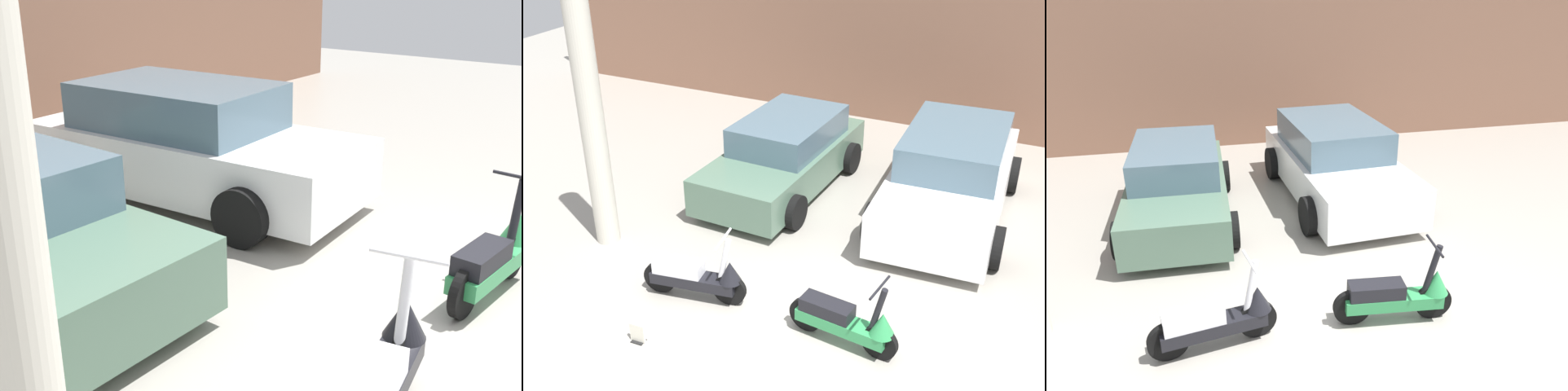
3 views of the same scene
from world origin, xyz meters
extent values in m
plane|color=#9E998E|center=(0.00, 0.00, 0.00)|extent=(28.00, 28.00, 0.00)
cube|color=#845B47|center=(0.00, 7.86, 1.84)|extent=(19.60, 0.12, 3.67)
cylinder|color=black|center=(-1.09, 0.56, 0.22)|extent=(0.46, 0.15, 0.45)
cylinder|color=black|center=(-2.07, 0.40, 0.22)|extent=(0.46, 0.15, 0.45)
cube|color=black|center=(-1.58, 0.48, 0.28)|extent=(1.20, 0.46, 0.16)
cube|color=white|center=(-1.78, 0.45, 0.45)|extent=(0.69, 0.37, 0.18)
cylinder|color=white|center=(-1.14, 0.55, 0.68)|extent=(0.22, 0.11, 0.64)
cylinder|color=white|center=(-1.14, 0.55, 0.99)|extent=(0.12, 0.52, 0.03)
cone|color=black|center=(-1.07, 0.57, 0.50)|extent=(0.35, 0.35, 0.29)
cylinder|color=black|center=(1.01, 0.42, 0.22)|extent=(0.45, 0.12, 0.45)
cylinder|color=black|center=(0.03, 0.53, 0.22)|extent=(0.45, 0.12, 0.45)
cube|color=#2D8C4C|center=(0.52, 0.47, 0.28)|extent=(1.19, 0.39, 0.16)
cube|color=black|center=(0.31, 0.50, 0.44)|extent=(0.68, 0.33, 0.17)
cylinder|color=black|center=(0.96, 0.43, 0.67)|extent=(0.21, 0.10, 0.63)
cylinder|color=black|center=(0.96, 0.43, 0.99)|extent=(0.09, 0.52, 0.03)
cone|color=#2D8C4C|center=(1.03, 0.42, 0.50)|extent=(0.33, 0.33, 0.29)
cube|color=#51705B|center=(-1.92, 3.90, 0.47)|extent=(1.66, 3.77, 0.62)
cube|color=slate|center=(-1.92, 4.12, 1.02)|extent=(1.43, 2.13, 0.49)
cylinder|color=black|center=(-1.15, 2.72, 0.28)|extent=(0.21, 0.57, 0.57)
cylinder|color=black|center=(-2.76, 2.77, 0.28)|extent=(0.21, 0.57, 0.57)
cylinder|color=black|center=(-1.09, 5.03, 0.28)|extent=(0.21, 0.57, 0.57)
cylinder|color=black|center=(-2.70, 5.08, 0.28)|extent=(0.21, 0.57, 0.57)
cube|color=white|center=(0.91, 4.20, 0.52)|extent=(1.96, 4.23, 0.69)
cube|color=slate|center=(0.89, 4.45, 1.13)|extent=(1.65, 2.40, 0.54)
cylinder|color=black|center=(1.87, 2.97, 0.32)|extent=(0.25, 0.64, 0.63)
cylinder|color=black|center=(0.09, 2.87, 0.32)|extent=(0.25, 0.64, 0.63)
cylinder|color=black|center=(1.72, 5.53, 0.32)|extent=(0.25, 0.64, 0.63)
cylinder|color=black|center=(-0.06, 5.43, 0.32)|extent=(0.25, 0.64, 0.63)
camera|label=1|loc=(-4.78, -0.92, 2.81)|focal=45.00mm
camera|label=2|loc=(2.60, -5.41, 5.30)|focal=45.00mm
camera|label=3|loc=(-1.62, -4.18, 3.82)|focal=35.00mm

